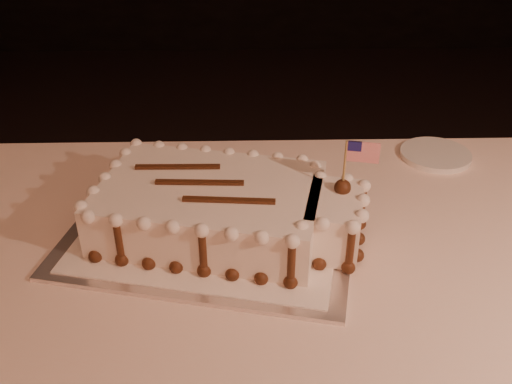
{
  "coord_description": "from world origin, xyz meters",
  "views": [
    {
      "loc": [
        -0.32,
        -0.21,
        1.36
      ],
      "look_at": [
        -0.3,
        0.63,
        0.84
      ],
      "focal_mm": 40.0,
      "sensor_mm": 36.0,
      "label": 1
    }
  ],
  "objects_px": {
    "side_plate": "(435,155)",
    "sheet_cake": "(225,209)",
    "banquet_table": "(397,382)",
    "cake_board": "(212,230)"
  },
  "relations": [
    {
      "from": "side_plate",
      "to": "sheet_cake",
      "type": "bearing_deg",
      "value": -148.78
    },
    {
      "from": "banquet_table",
      "to": "sheet_cake",
      "type": "height_order",
      "value": "sheet_cake"
    },
    {
      "from": "cake_board",
      "to": "sheet_cake",
      "type": "height_order",
      "value": "sheet_cake"
    },
    {
      "from": "sheet_cake",
      "to": "side_plate",
      "type": "xyz_separation_m",
      "value": [
        0.46,
        0.28,
        -0.05
      ]
    },
    {
      "from": "sheet_cake",
      "to": "side_plate",
      "type": "distance_m",
      "value": 0.54
    },
    {
      "from": "banquet_table",
      "to": "side_plate",
      "type": "height_order",
      "value": "side_plate"
    },
    {
      "from": "cake_board",
      "to": "side_plate",
      "type": "relative_size",
      "value": 3.24
    },
    {
      "from": "cake_board",
      "to": "sheet_cake",
      "type": "bearing_deg",
      "value": 0.14
    },
    {
      "from": "banquet_table",
      "to": "cake_board",
      "type": "xyz_separation_m",
      "value": [
        -0.38,
        0.03,
        0.38
      ]
    },
    {
      "from": "sheet_cake",
      "to": "side_plate",
      "type": "height_order",
      "value": "sheet_cake"
    }
  ]
}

